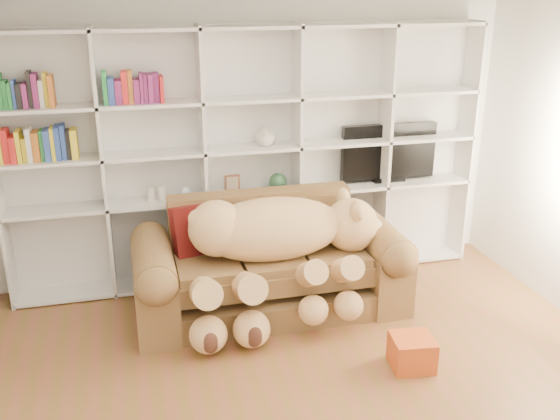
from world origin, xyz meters
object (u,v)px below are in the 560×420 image
object	(u,v)px
teddy_bear	(276,244)
tv	(388,153)
sofa	(269,269)
gift_box	(412,352)

from	to	relation	value
teddy_bear	tv	world-z (taller)	tv
sofa	teddy_bear	distance (m)	0.37
teddy_bear	gift_box	bearing A→B (deg)	-48.74
teddy_bear	tv	size ratio (longest dim) A/B	1.86
sofa	gift_box	xyz separation A→B (m)	(0.83, -1.17, -0.24)
sofa	teddy_bear	xyz separation A→B (m)	(0.02, -0.20, 0.32)
sofa	gift_box	bearing A→B (deg)	-54.71
sofa	tv	world-z (taller)	tv
teddy_bear	gift_box	xyz separation A→B (m)	(0.81, -0.97, -0.56)
sofa	tv	size ratio (longest dim) A/B	2.40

